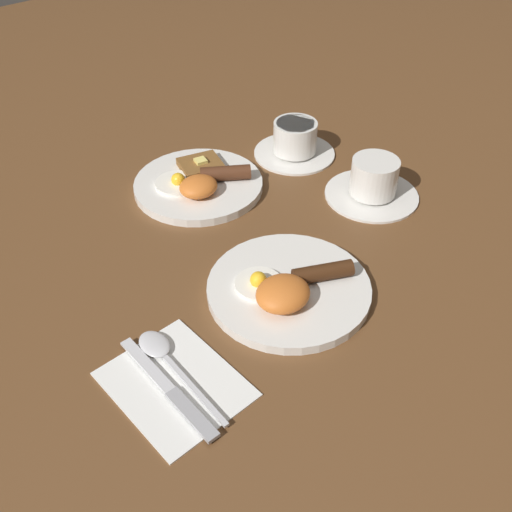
{
  "coord_description": "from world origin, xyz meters",
  "views": [
    {
      "loc": [
        -0.44,
        -0.45,
        0.61
      ],
      "look_at": [
        -0.0,
        0.07,
        0.03
      ],
      "focal_mm": 42.0,
      "sensor_mm": 36.0,
      "label": 1
    }
  ],
  "objects_px": {
    "breakfast_plate_near": "(288,289)",
    "teacup_near": "(374,182)",
    "spoon": "(162,353)",
    "teacup_far": "(295,141)",
    "knife": "(172,392)",
    "breakfast_plate_far": "(199,183)"
  },
  "relations": [
    {
      "from": "breakfast_plate_near",
      "to": "knife",
      "type": "distance_m",
      "value": 0.23
    },
    {
      "from": "breakfast_plate_far",
      "to": "spoon",
      "type": "distance_m",
      "value": 0.39
    },
    {
      "from": "breakfast_plate_near",
      "to": "breakfast_plate_far",
      "type": "relative_size",
      "value": 1.04
    },
    {
      "from": "breakfast_plate_far",
      "to": "knife",
      "type": "bearing_deg",
      "value": -129.8
    },
    {
      "from": "breakfast_plate_near",
      "to": "teacup_far",
      "type": "bearing_deg",
      "value": 46.34
    },
    {
      "from": "teacup_far",
      "to": "spoon",
      "type": "bearing_deg",
      "value": -150.7
    },
    {
      "from": "breakfast_plate_far",
      "to": "spoon",
      "type": "xyz_separation_m",
      "value": [
        -0.26,
        -0.29,
        -0.0
      ]
    },
    {
      "from": "teacup_near",
      "to": "knife",
      "type": "xyz_separation_m",
      "value": [
        -0.51,
        -0.13,
        -0.02
      ]
    },
    {
      "from": "teacup_far",
      "to": "spoon",
      "type": "xyz_separation_m",
      "value": [
        -0.48,
        -0.27,
        -0.02
      ]
    },
    {
      "from": "teacup_near",
      "to": "knife",
      "type": "distance_m",
      "value": 0.53
    },
    {
      "from": "teacup_near",
      "to": "spoon",
      "type": "xyz_separation_m",
      "value": [
        -0.49,
        -0.07,
        -0.02
      ]
    },
    {
      "from": "breakfast_plate_far",
      "to": "teacup_near",
      "type": "height_order",
      "value": "teacup_near"
    },
    {
      "from": "breakfast_plate_far",
      "to": "teacup_far",
      "type": "relative_size",
      "value": 1.47
    },
    {
      "from": "teacup_far",
      "to": "knife",
      "type": "distance_m",
      "value": 0.6
    },
    {
      "from": "breakfast_plate_far",
      "to": "teacup_far",
      "type": "xyz_separation_m",
      "value": [
        0.21,
        -0.02,
        0.02
      ]
    },
    {
      "from": "knife",
      "to": "spoon",
      "type": "xyz_separation_m",
      "value": [
        0.02,
        0.06,
        0.0
      ]
    },
    {
      "from": "breakfast_plate_near",
      "to": "teacup_near",
      "type": "xyz_separation_m",
      "value": [
        0.28,
        0.09,
        0.02
      ]
    },
    {
      "from": "breakfast_plate_near",
      "to": "spoon",
      "type": "relative_size",
      "value": 1.29
    },
    {
      "from": "breakfast_plate_near",
      "to": "knife",
      "type": "height_order",
      "value": "breakfast_plate_near"
    },
    {
      "from": "teacup_near",
      "to": "spoon",
      "type": "height_order",
      "value": "teacup_near"
    },
    {
      "from": "breakfast_plate_far",
      "to": "teacup_near",
      "type": "distance_m",
      "value": 0.31
    },
    {
      "from": "knife",
      "to": "spoon",
      "type": "bearing_deg",
      "value": -23.12
    }
  ]
}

